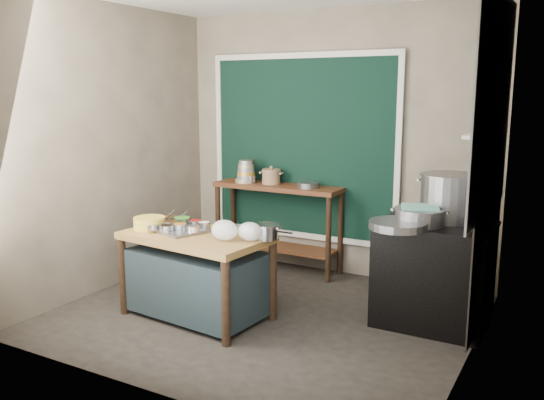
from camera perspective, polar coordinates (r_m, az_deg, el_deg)
The scene contains 30 objects.
floor at distance 5.21m, azimuth -0.93°, elevation -11.44°, with size 3.50×3.00×0.02m, color #29241F.
back_wall at distance 6.20m, azimuth 6.07°, elevation 5.53°, with size 3.50×0.02×2.80m, color gray.
left_wall at distance 5.93m, azimuth -15.90°, elevation 4.95°, with size 0.02×3.00×2.80m, color gray.
right_wall at distance 4.26m, azimuth 19.97°, elevation 2.58°, with size 0.02×3.00×2.80m, color gray.
curtain_panel at distance 6.32m, azimuth 2.99°, elevation 5.21°, with size 2.10×0.02×1.90m, color black.
curtain_frame at distance 6.31m, azimuth 2.94°, elevation 5.21°, with size 2.22×0.03×2.02m, color beige, non-canonical shape.
tile_panel at distance 4.77m, azimuth 21.12°, elevation 8.74°, with size 0.02×1.70×1.70m, color #B2B2AA.
soot_patch at distance 5.03m, azimuth 20.46°, elevation -4.43°, with size 0.01×1.30×1.30m, color black.
wall_shelf at distance 5.10m, azimuth 20.25°, elevation 6.06°, with size 0.22×0.70×0.03m, color beige.
prep_table at distance 5.10m, azimuth -7.46°, elevation -7.44°, with size 1.25×0.72×0.75m, color olive.
back_counter at distance 6.38m, azimuth 0.54°, elevation -2.68°, with size 1.45×0.40×0.95m, color #4F2816.
stove_block at distance 5.08m, azimuth 15.70°, elevation -7.23°, with size 0.90×0.68×0.85m, color black.
stove_top at distance 4.96m, azimuth 15.96°, elevation -2.39°, with size 0.92×0.69×0.03m, color black.
condiment_tray at distance 5.15m, azimuth -9.39°, elevation -2.81°, with size 0.55×0.39×0.02m, color gray.
condiment_bowls at distance 5.16m, azimuth -9.49°, elevation -2.33°, with size 0.55×0.42×0.06m.
yellow_basin at distance 5.22m, azimuth -12.04°, elevation -2.25°, with size 0.28×0.28×0.11m, color gold.
saucepan at distance 4.78m, azimuth -0.62°, elevation -3.13°, with size 0.22×0.22×0.12m, color gray, non-canonical shape.
plastic_bag_a at distance 4.74m, azimuth -4.73°, elevation -3.00°, with size 0.23×0.19×0.17m, color white.
plastic_bag_b at distance 4.71m, azimuth -2.20°, elevation -3.14°, with size 0.21×0.17×0.15m, color white.
bowl_stack at distance 6.43m, azimuth -2.61°, elevation 2.71°, with size 0.22×0.22×0.25m.
utensil_cup at distance 6.41m, azimuth -2.14°, elevation 2.08°, with size 0.14×0.14×0.08m, color gray.
ceramic_crock at distance 6.33m, azimuth -0.08°, elevation 2.26°, with size 0.21×0.21×0.14m, color brown, non-canonical shape.
wide_bowl at distance 6.09m, azimuth 3.60°, elevation 1.48°, with size 0.23×0.23×0.06m, color gray.
stock_pot at distance 5.06m, azimuth 17.14°, elevation 0.25°, with size 0.51×0.51×0.40m, color gray, non-canonical shape.
pot_lid at distance 4.88m, azimuth 19.67°, elevation 0.02°, with size 0.45×0.45×0.02m, color gray.
steamer at distance 4.85m, azimuth 14.41°, elevation -1.61°, with size 0.42×0.42×0.14m, color gray, non-canonical shape.
green_cloth at distance 4.83m, azimuth 14.46°, elevation -0.68°, with size 0.29×0.22×0.02m, color #64AC9D.
shallow_pan at distance 4.68m, azimuth 12.38°, elevation -2.43°, with size 0.46×0.46×0.06m, color gray.
shelf_bowl_stack at distance 5.08m, azimuth 20.30°, elevation 6.93°, with size 0.17×0.17×0.13m.
shelf_bowl_green at distance 5.33m, azimuth 20.69°, elevation 6.68°, with size 0.16×0.16×0.06m, color gray.
Camera 1 is at (2.42, -4.17, 1.96)m, focal length 38.00 mm.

